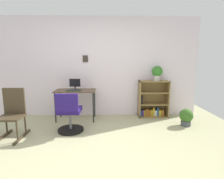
% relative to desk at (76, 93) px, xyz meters
% --- Properties ---
extents(ground_plane, '(6.24, 6.24, 0.00)m').
position_rel_desk_xyz_m(ground_plane, '(0.47, -1.74, -0.66)').
color(ground_plane, tan).
extents(wall_back, '(5.20, 0.12, 2.50)m').
position_rel_desk_xyz_m(wall_back, '(0.47, 0.41, 0.59)').
color(wall_back, silver).
rests_on(wall_back, ground_plane).
extents(desk, '(0.95, 0.51, 0.73)m').
position_rel_desk_xyz_m(desk, '(0.00, 0.00, 0.00)').
color(desk, brown).
rests_on(desk, ground_plane).
extents(monitor, '(0.26, 0.18, 0.26)m').
position_rel_desk_xyz_m(monitor, '(-0.02, 0.07, 0.19)').
color(monitor, '#262628').
rests_on(monitor, desk).
extents(keyboard, '(0.34, 0.12, 0.02)m').
position_rel_desk_xyz_m(keyboard, '(-0.01, -0.11, 0.08)').
color(keyboard, '#27322D').
rests_on(keyboard, desk).
extents(office_chair, '(0.52, 0.55, 0.83)m').
position_rel_desk_xyz_m(office_chair, '(0.01, -0.78, -0.31)').
color(office_chair, black).
rests_on(office_chair, ground_plane).
extents(rocking_chair, '(0.42, 0.64, 0.92)m').
position_rel_desk_xyz_m(rocking_chair, '(-1.02, -0.94, -0.20)').
color(rocking_chair, '#403322').
rests_on(rocking_chair, ground_plane).
extents(bookshelf_low, '(0.74, 0.30, 0.93)m').
position_rel_desk_xyz_m(bookshelf_low, '(1.92, 0.22, -0.25)').
color(bookshelf_low, olive).
rests_on(bookshelf_low, ground_plane).
extents(potted_plant_on_shelf, '(0.26, 0.26, 0.37)m').
position_rel_desk_xyz_m(potted_plant_on_shelf, '(1.99, 0.16, 0.48)').
color(potted_plant_on_shelf, '#B7B2A8').
rests_on(potted_plant_on_shelf, bookshelf_low).
extents(potted_plant_floor, '(0.29, 0.29, 0.38)m').
position_rel_desk_xyz_m(potted_plant_floor, '(2.50, -0.48, -0.46)').
color(potted_plant_floor, '#474C51').
rests_on(potted_plant_floor, ground_plane).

